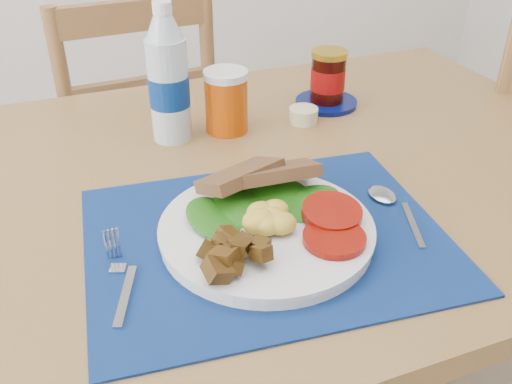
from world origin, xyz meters
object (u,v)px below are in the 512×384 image
at_px(juice_glass, 226,103).
at_px(jam_on_saucer, 328,81).
at_px(chair_far, 135,122).
at_px(water_bottle, 168,82).
at_px(breakfast_plate, 264,227).

bearing_deg(juice_glass, jam_on_saucer, 9.43).
height_order(chair_far, water_bottle, chair_far).
bearing_deg(breakfast_plate, chair_far, 81.77).
bearing_deg(juice_glass, breakfast_plate, -100.61).
bearing_deg(breakfast_plate, water_bottle, 85.49).
xyz_separation_m(water_bottle, jam_on_saucer, (0.34, 0.03, -0.06)).
distance_m(chair_far, breakfast_plate, 0.87).
height_order(breakfast_plate, water_bottle, water_bottle).
xyz_separation_m(breakfast_plate, water_bottle, (-0.04, 0.36, 0.09)).
bearing_deg(breakfast_plate, jam_on_saucer, 42.14).
relative_size(breakfast_plate, jam_on_saucer, 2.29).
xyz_separation_m(chair_far, water_bottle, (-0.00, -0.49, 0.29)).
relative_size(water_bottle, jam_on_saucer, 1.94).
bearing_deg(water_bottle, jam_on_saucer, 5.61).
distance_m(chair_far, water_bottle, 0.57).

